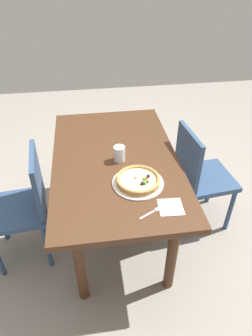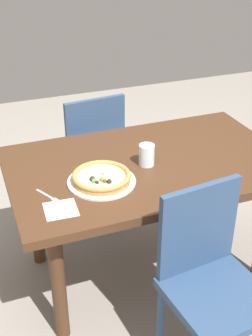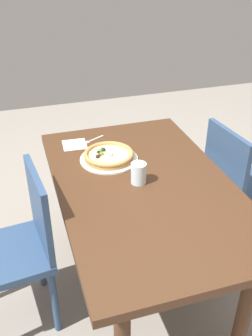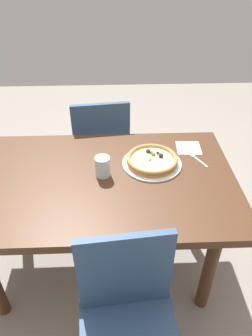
% 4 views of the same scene
% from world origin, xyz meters
% --- Properties ---
extents(ground_plane, '(6.00, 6.00, 0.00)m').
position_xyz_m(ground_plane, '(0.00, 0.00, 0.00)').
color(ground_plane, gray).
extents(dining_table, '(1.43, 0.88, 0.72)m').
position_xyz_m(dining_table, '(0.00, 0.00, 0.63)').
color(dining_table, '#472B19').
rests_on(dining_table, ground).
extents(chair_near, '(0.44, 0.44, 0.89)m').
position_xyz_m(chair_near, '(0.13, -0.65, 0.49)').
color(chair_near, navy).
rests_on(chair_near, ground).
extents(chair_far, '(0.44, 0.44, 0.89)m').
position_xyz_m(chair_far, '(-0.01, 0.65, 0.49)').
color(chair_far, navy).
rests_on(chair_far, ground).
extents(plate, '(0.33, 0.33, 0.01)m').
position_xyz_m(plate, '(0.29, 0.11, 0.73)').
color(plate, silver).
rests_on(plate, dining_table).
extents(pizza, '(0.28, 0.28, 0.04)m').
position_xyz_m(pizza, '(0.29, 0.11, 0.75)').
color(pizza, '#B78447').
rests_on(pizza, plate).
extents(fork, '(0.09, 0.15, 0.00)m').
position_xyz_m(fork, '(0.55, 0.16, 0.73)').
color(fork, silver).
rests_on(fork, dining_table).
extents(drinking_glass, '(0.08, 0.08, 0.11)m').
position_xyz_m(drinking_glass, '(0.02, 0.03, 0.78)').
color(drinking_glass, silver).
rests_on(drinking_glass, dining_table).
extents(napkin, '(0.15, 0.15, 0.00)m').
position_xyz_m(napkin, '(0.52, 0.26, 0.73)').
color(napkin, white).
rests_on(napkin, dining_table).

